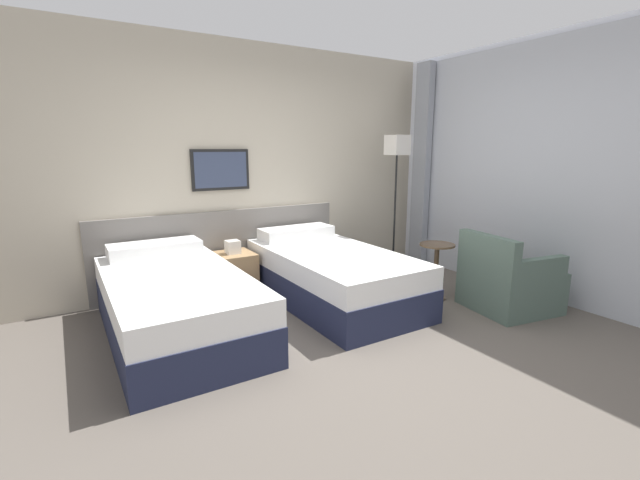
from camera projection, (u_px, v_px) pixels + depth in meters
ground_plane at (353, 349)px, 3.39m from camera, size 16.00×16.00×0.00m
wall_headboard at (246, 172)px, 4.85m from camera, size 10.00×0.10×2.70m
wall_window at (561, 171)px, 4.27m from camera, size 0.21×4.56×2.70m
bed_near_door at (176, 303)px, 3.62m from camera, size 1.06×2.02×0.66m
bed_near_window at (331, 275)px, 4.42m from camera, size 1.06×2.02×0.66m
nightstand at (234, 273)px, 4.65m from camera, size 0.42×0.43×0.59m
floor_lamp at (397, 158)px, 5.26m from camera, size 0.24×0.24×1.72m
side_table at (436, 262)px, 4.46m from camera, size 0.36×0.36×0.59m
armchair at (508, 283)px, 4.19m from camera, size 0.85×0.82×0.77m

